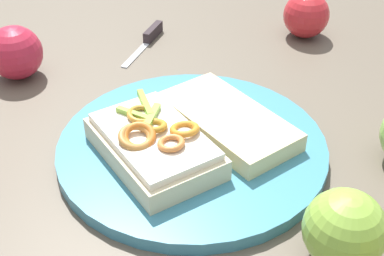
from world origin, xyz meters
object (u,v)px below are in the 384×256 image
at_px(plate, 192,147).
at_px(sandwich, 154,144).
at_px(apple_4, 344,230).
at_px(knife, 149,37).
at_px(apple_0, 15,53).
at_px(apple_2, 306,15).
at_px(bread_slice_side, 227,121).

height_order(plate, sandwich, sandwich).
height_order(apple_4, knife, apple_4).
distance_m(plate, knife, 0.29).
height_order(apple_0, knife, apple_0).
relative_size(apple_0, apple_4, 1.00).
bearing_deg(apple_2, sandwich, -172.40).
bearing_deg(knife, sandwich, 25.21).
relative_size(plate, apple_2, 4.25).
height_order(bread_slice_side, knife, bread_slice_side).
bearing_deg(apple_4, apple_2, 35.85).
bearing_deg(plate, apple_2, 10.80).
distance_m(apple_2, knife, 0.25).
bearing_deg(bread_slice_side, knife, -13.92).
relative_size(bread_slice_side, apple_0, 2.28).
xyz_separation_m(bread_slice_side, apple_4, (-0.07, -0.19, 0.01)).
bearing_deg(plate, sandwich, 164.12).
distance_m(apple_0, apple_4, 0.50).
bearing_deg(sandwich, apple_2, -66.92).
relative_size(sandwich, apple_4, 2.32).
distance_m(sandwich, knife, 0.31).
height_order(apple_2, apple_4, apple_4).
distance_m(plate, bread_slice_side, 0.05).
xyz_separation_m(apple_0, apple_4, (0.00, -0.50, -0.00)).
xyz_separation_m(sandwich, apple_2, (0.39, 0.05, 0.00)).
bearing_deg(sandwich, apple_4, -159.19).
relative_size(sandwich, bread_slice_side, 1.01).
bearing_deg(plate, bread_slice_side, -15.48).
bearing_deg(apple_4, sandwich, 95.33).
distance_m(sandwich, apple_4, 0.22).
xyz_separation_m(sandwich, apple_0, (0.02, 0.29, 0.00)).
relative_size(apple_2, knife, 0.56).
xyz_separation_m(sandwich, apple_4, (0.02, -0.22, 0.00)).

